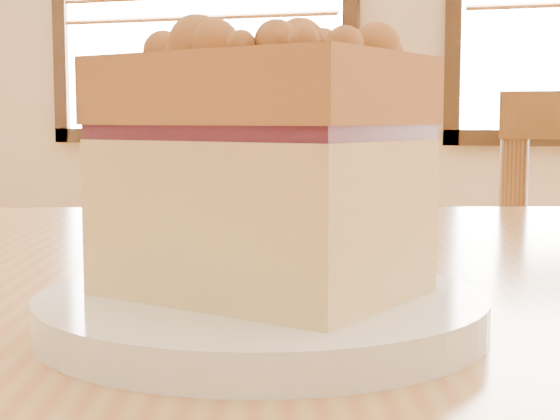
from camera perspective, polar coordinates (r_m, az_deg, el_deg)
name	(u,v)px	position (r m, az deg, el deg)	size (l,w,h in m)	color
plate	(262,312)	(0.40, -1.23, -6.80)	(0.21, 0.21, 0.02)	white
cake_slice	(260,163)	(0.39, -1.31, 3.12)	(0.16, 0.14, 0.13)	#E5CA81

